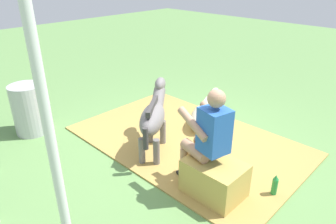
{
  "coord_description": "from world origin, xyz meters",
  "views": [
    {
      "loc": [
        -2.58,
        2.96,
        2.49
      ],
      "look_at": [
        0.28,
        0.01,
        0.55
      ],
      "focal_mm": 33.27,
      "sensor_mm": 36.0,
      "label": 1
    }
  ],
  "objects": [
    {
      "name": "water_barrel",
      "position": [
        2.16,
        1.26,
        0.41
      ],
      "size": [
        0.52,
        0.52,
        0.81
      ],
      "primitive_type": "cylinder",
      "color": "#B2B2B7",
      "rests_on": "ground"
    },
    {
      "name": "hay_bale",
      "position": [
        -0.91,
        0.46,
        0.22
      ],
      "size": [
        0.67,
        0.5,
        0.45
      ],
      "primitive_type": "cube",
      "color": "tan",
      "rests_on": "ground"
    },
    {
      "name": "pony_standing",
      "position": [
        0.32,
        0.27,
        0.56
      ],
      "size": [
        0.94,
        1.16,
        0.93
      ],
      "color": "slate",
      "rests_on": "ground"
    },
    {
      "name": "person_seated",
      "position": [
        -0.75,
        0.43,
        0.73
      ],
      "size": [
        0.71,
        0.51,
        1.33
      ],
      "color": "tan",
      "rests_on": "ground"
    },
    {
      "name": "soda_bottle",
      "position": [
        -1.43,
        -0.03,
        0.14
      ],
      "size": [
        0.07,
        0.07,
        0.29
      ],
      "color": "#268C3F",
      "rests_on": "ground"
    },
    {
      "name": "pony_lying",
      "position": [
        0.32,
        -0.95,
        0.19
      ],
      "size": [
        0.77,
        1.34,
        0.42
      ],
      "color": "beige",
      "rests_on": "ground"
    },
    {
      "name": "hay_patch",
      "position": [
        0.14,
        -0.27,
        0.01
      ],
      "size": [
        3.48,
        2.24,
        0.02
      ],
      "primitive_type": "cube",
      "color": "#AD8C47",
      "rests_on": "ground"
    },
    {
      "name": "tent_pole_left",
      "position": [
        -1.07,
        2.34,
        1.21
      ],
      "size": [
        0.06,
        0.06,
        2.43
      ],
      "primitive_type": "cylinder",
      "color": "silver",
      "rests_on": "ground"
    },
    {
      "name": "ground_plane",
      "position": [
        0.0,
        0.0,
        0.0
      ],
      "size": [
        24.0,
        24.0,
        0.0
      ],
      "primitive_type": "plane",
      "color": "#608C4C"
    }
  ]
}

